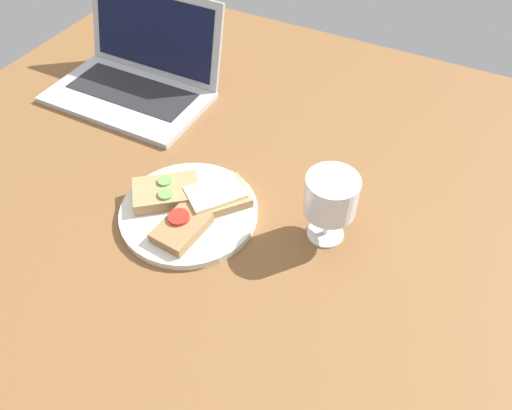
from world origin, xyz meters
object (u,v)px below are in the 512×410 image
at_px(sandwich_with_cheese, 216,196).
at_px(sandwich_with_cucumber, 167,192).
at_px(laptop, 138,72).
at_px(sandwich_with_tomato, 181,227).
at_px(plate, 189,212).
at_px(wine_glass, 331,198).

height_order(sandwich_with_cheese, sandwich_with_cucumber, sandwich_with_cucumber).
bearing_deg(laptop, sandwich_with_cheese, -34.87).
bearing_deg(sandwich_with_cucumber, sandwich_with_tomato, -39.41).
height_order(plate, sandwich_with_tomato, sandwich_with_tomato).
distance_m(sandwich_with_cucumber, laptop, 0.38).
relative_size(plate, wine_glass, 1.88).
height_order(sandwich_with_cheese, laptop, laptop).
bearing_deg(sandwich_with_cucumber, sandwich_with_cheese, 20.58).
xyz_separation_m(plate, laptop, (-0.32, 0.28, 0.04)).
bearing_deg(laptop, sandwich_with_cucumber, -46.08).
relative_size(plate, laptop, 0.69).
xyz_separation_m(plate, sandwich_with_cucumber, (-0.05, 0.01, 0.02)).
height_order(sandwich_with_cucumber, laptop, laptop).
bearing_deg(laptop, plate, -41.89).
bearing_deg(laptop, sandwich_with_tomato, -44.82).
distance_m(sandwich_with_tomato, sandwich_with_cucumber, 0.09).
bearing_deg(sandwich_with_tomato, plate, 110.07).
distance_m(sandwich_with_tomato, wine_glass, 0.26).
bearing_deg(wine_glass, sandwich_with_tomato, -151.47).
height_order(plate, sandwich_with_cucumber, sandwich_with_cucumber).
bearing_deg(sandwich_with_tomato, laptop, 135.18).
bearing_deg(sandwich_with_tomato, wine_glass, 28.53).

